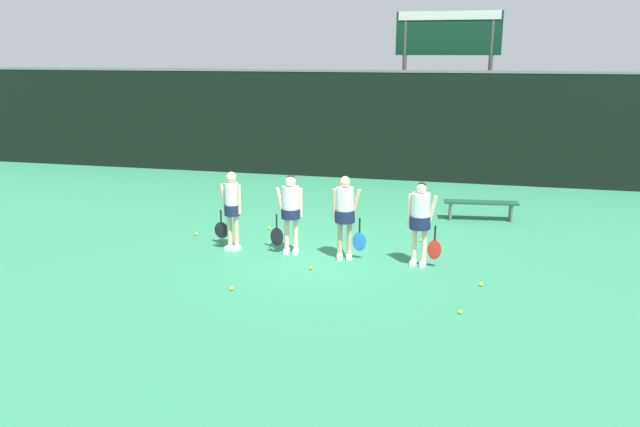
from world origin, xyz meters
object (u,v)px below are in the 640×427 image
object	(u,v)px
bench_courtside	(481,204)
tennis_ball_5	(269,228)
tennis_ball_6	(460,312)
tennis_ball_3	(481,284)
player_2	(345,211)
player_1	(290,207)
player_3	(421,217)
scoreboard	(448,49)
tennis_ball_1	(311,268)
tennis_ball_0	(196,234)
tennis_ball_4	(421,240)
player_0	(232,205)
tennis_ball_2	(232,289)

from	to	relation	value
bench_courtside	tennis_ball_5	xyz separation A→B (m)	(-4.72, -2.03, -0.36)
bench_courtside	tennis_ball_6	size ratio (longest dim) A/B	26.68
bench_courtside	tennis_ball_3	distance (m)	4.57
bench_courtside	player_2	distance (m)	4.52
player_1	player_3	xyz separation A→B (m)	(2.59, -0.15, -0.00)
scoreboard	player_2	bearing A→B (deg)	-98.09
player_2	player_1	bearing A→B (deg)	164.95
tennis_ball_1	tennis_ball_6	size ratio (longest dim) A/B	0.99
player_2	tennis_ball_0	world-z (taller)	player_2
player_3	tennis_ball_6	bearing A→B (deg)	-64.48
tennis_ball_4	player_2	bearing A→B (deg)	-133.27
tennis_ball_4	bench_courtside	bearing A→B (deg)	60.36
tennis_ball_5	tennis_ball_4	bearing A→B (deg)	-2.30
player_1	tennis_ball_4	size ratio (longest dim) A/B	23.09
player_0	tennis_ball_1	xyz separation A→B (m)	(1.87, -0.81, -0.92)
scoreboard	player_0	xyz separation A→B (m)	(-3.74, -9.71, -3.10)
tennis_ball_2	tennis_ball_4	distance (m)	4.65
tennis_ball_0	tennis_ball_6	size ratio (longest dim) A/B	1.04
player_0	player_1	distance (m)	1.23
scoreboard	tennis_ball_0	xyz separation A→B (m)	(-4.92, -8.94, -4.02)
player_1	player_0	bearing A→B (deg)	175.05
bench_courtside	player_2	xyz separation A→B (m)	(-2.62, -3.64, 0.58)
tennis_ball_3	tennis_ball_4	distance (m)	2.69
player_2	scoreboard	bearing A→B (deg)	70.99
player_1	tennis_ball_2	xyz separation A→B (m)	(-0.42, -2.22, -0.92)
tennis_ball_5	player_2	bearing A→B (deg)	-37.43
scoreboard	tennis_ball_0	distance (m)	10.96
tennis_ball_2	scoreboard	bearing A→B (deg)	76.11
bench_courtside	player_0	world-z (taller)	player_0
player_0	player_1	bearing A→B (deg)	12.49
player_1	tennis_ball_2	bearing A→B (deg)	-109.13
bench_courtside	tennis_ball_4	bearing A→B (deg)	-126.25
tennis_ball_5	tennis_ball_2	bearing A→B (deg)	-81.59
player_1	tennis_ball_3	size ratio (longest dim) A/B	24.20
player_2	player_3	distance (m)	1.46
tennis_ball_0	tennis_ball_2	xyz separation A→B (m)	(1.99, -2.92, -0.00)
scoreboard	tennis_ball_0	world-z (taller)	scoreboard
tennis_ball_5	bench_courtside	bearing A→B (deg)	23.26
player_3	tennis_ball_3	world-z (taller)	player_3
scoreboard	tennis_ball_1	xyz separation A→B (m)	(-1.86, -10.52, -4.02)
player_0	player_3	bearing A→B (deg)	7.87
player_3	tennis_ball_1	world-z (taller)	player_3
tennis_ball_2	tennis_ball_4	size ratio (longest dim) A/B	0.98
player_3	scoreboard	bearing A→B (deg)	94.91
player_0	tennis_ball_0	size ratio (longest dim) A/B	23.44
tennis_ball_1	player_1	bearing A→B (deg)	126.30
bench_courtside	tennis_ball_1	size ratio (longest dim) A/B	26.84
tennis_ball_2	tennis_ball_6	size ratio (longest dim) A/B	1.02
scoreboard	player_2	xyz separation A→B (m)	(-1.38, -9.72, -3.08)
player_2	tennis_ball_2	xyz separation A→B (m)	(-1.55, -2.14, -0.94)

